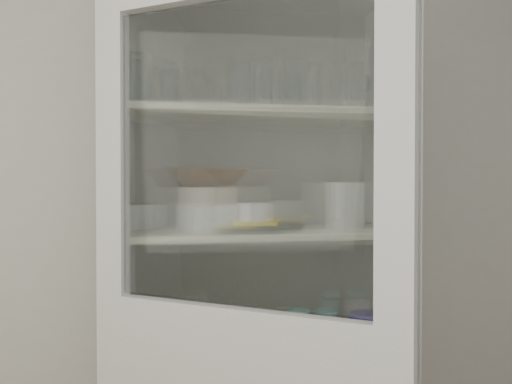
# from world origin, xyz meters

# --- Properties ---
(wall_back) EXTENTS (3.60, 0.02, 2.60)m
(wall_back) POSITION_xyz_m (0.00, 1.50, 1.30)
(wall_back) COLOR beige
(wall_back) RESTS_ON ground
(pantry_cabinet) EXTENTS (1.00, 0.45, 2.10)m
(pantry_cabinet) POSITION_xyz_m (0.20, 1.34, 0.94)
(pantry_cabinet) COLOR silver
(pantry_cabinet) RESTS_ON floor
(tumbler_0) EXTENTS (0.08, 0.08, 0.13)m
(tumbler_0) POSITION_xyz_m (-0.19, 1.11, 1.73)
(tumbler_0) COLOR silver
(tumbler_0) RESTS_ON shelf_glass
(tumbler_1) EXTENTS (0.09, 0.09, 0.15)m
(tumbler_1) POSITION_xyz_m (-0.19, 1.11, 1.74)
(tumbler_1) COLOR silver
(tumbler_1) RESTS_ON shelf_glass
(tumbler_2) EXTENTS (0.08, 0.08, 0.13)m
(tumbler_2) POSITION_xyz_m (0.12, 1.14, 1.73)
(tumbler_2) COLOR silver
(tumbler_2) RESTS_ON shelf_glass
(tumbler_3) EXTENTS (0.08, 0.08, 0.15)m
(tumbler_3) POSITION_xyz_m (0.36, 1.16, 1.74)
(tumbler_3) COLOR silver
(tumbler_3) RESTS_ON shelf_glass
(tumbler_4) EXTENTS (0.09, 0.09, 0.14)m
(tumbler_4) POSITION_xyz_m (0.20, 1.14, 1.73)
(tumbler_4) COLOR silver
(tumbler_4) RESTS_ON shelf_glass
(tumbler_5) EXTENTS (0.08, 0.08, 0.15)m
(tumbler_5) POSITION_xyz_m (0.31, 1.13, 1.74)
(tumbler_5) COLOR silver
(tumbler_5) RESTS_ON shelf_glass
(tumbler_6) EXTENTS (0.09, 0.09, 0.15)m
(tumbler_6) POSITION_xyz_m (0.50, 1.13, 1.74)
(tumbler_6) COLOR silver
(tumbler_6) RESTS_ON shelf_glass
(tumbler_7) EXTENTS (0.08, 0.08, 0.13)m
(tumbler_7) POSITION_xyz_m (-0.09, 1.25, 1.72)
(tumbler_7) COLOR silver
(tumbler_7) RESTS_ON shelf_glass
(tumbler_8) EXTENTS (0.08, 0.08, 0.13)m
(tumbler_8) POSITION_xyz_m (-0.10, 1.26, 1.73)
(tumbler_8) COLOR silver
(tumbler_8) RESTS_ON shelf_glass
(tumbler_9) EXTENTS (0.08, 0.08, 0.15)m
(tumbler_9) POSITION_xyz_m (0.16, 1.30, 1.74)
(tumbler_9) COLOR silver
(tumbler_9) RESTS_ON shelf_glass
(tumbler_10) EXTENTS (0.08, 0.08, 0.14)m
(tumbler_10) POSITION_xyz_m (0.34, 1.26, 1.73)
(tumbler_10) COLOR silver
(tumbler_10) RESTS_ON shelf_glass
(tumbler_11) EXTENTS (0.08, 0.08, 0.14)m
(tumbler_11) POSITION_xyz_m (0.31, 1.27, 1.73)
(tumbler_11) COLOR silver
(tumbler_11) RESTS_ON shelf_glass
(goblet_0) EXTENTS (0.08, 0.08, 0.18)m
(goblet_0) POSITION_xyz_m (0.01, 1.38, 1.75)
(goblet_0) COLOR silver
(goblet_0) RESTS_ON shelf_glass
(goblet_1) EXTENTS (0.08, 0.08, 0.19)m
(goblet_1) POSITION_xyz_m (0.22, 1.40, 1.75)
(goblet_1) COLOR silver
(goblet_1) RESTS_ON shelf_glass
(goblet_2) EXTENTS (0.07, 0.07, 0.15)m
(goblet_2) POSITION_xyz_m (0.34, 1.35, 1.74)
(goblet_2) COLOR silver
(goblet_2) RESTS_ON shelf_glass
(goblet_3) EXTENTS (0.08, 0.08, 0.18)m
(goblet_3) POSITION_xyz_m (0.61, 1.36, 1.75)
(goblet_3) COLOR silver
(goblet_3) RESTS_ON shelf_glass
(plate_stack_front) EXTENTS (0.21, 0.21, 0.08)m
(plate_stack_front) POSITION_xyz_m (0.03, 1.25, 1.30)
(plate_stack_front) COLOR silver
(plate_stack_front) RESTS_ON shelf_plates
(plate_stack_back) EXTENTS (0.23, 0.23, 0.08)m
(plate_stack_back) POSITION_xyz_m (-0.21, 1.41, 1.30)
(plate_stack_back) COLOR silver
(plate_stack_back) RESTS_ON shelf_plates
(cream_bowl) EXTENTS (0.22, 0.22, 0.06)m
(cream_bowl) POSITION_xyz_m (0.03, 1.25, 1.38)
(cream_bowl) COLOR beige
(cream_bowl) RESTS_ON plate_stack_front
(terracotta_bowl) EXTENTS (0.32, 0.32, 0.06)m
(terracotta_bowl) POSITION_xyz_m (0.03, 1.25, 1.44)
(terracotta_bowl) COLOR #4A2D15
(terracotta_bowl) RESTS_ON cream_bowl
(glass_platter) EXTENTS (0.35, 0.35, 0.02)m
(glass_platter) POSITION_xyz_m (0.19, 1.24, 1.27)
(glass_platter) COLOR silver
(glass_platter) RESTS_ON shelf_plates
(yellow_trivet) EXTENTS (0.22, 0.22, 0.01)m
(yellow_trivet) POSITION_xyz_m (0.19, 1.24, 1.29)
(yellow_trivet) COLOR yellow
(yellow_trivet) RESTS_ON glass_platter
(white_ramekin) EXTENTS (0.18, 0.18, 0.06)m
(white_ramekin) POSITION_xyz_m (0.19, 1.24, 1.32)
(white_ramekin) COLOR silver
(white_ramekin) RESTS_ON yellow_trivet
(grey_bowl_stack) EXTENTS (0.14, 0.14, 0.16)m
(grey_bowl_stack) POSITION_xyz_m (0.52, 1.27, 1.34)
(grey_bowl_stack) COLOR silver
(grey_bowl_stack) RESTS_ON shelf_plates
(mug_blue) EXTENTS (0.15, 0.15, 0.10)m
(mug_blue) POSITION_xyz_m (0.59, 1.23, 0.91)
(mug_blue) COLOR navy
(mug_blue) RESTS_ON shelf_mugs
(mug_teal) EXTENTS (0.13, 0.13, 0.09)m
(mug_teal) POSITION_xyz_m (0.47, 1.34, 0.91)
(mug_teal) COLOR teal
(mug_teal) RESTS_ON shelf_mugs
(mug_white) EXTENTS (0.12, 0.12, 0.10)m
(mug_white) POSITION_xyz_m (0.44, 1.18, 0.91)
(mug_white) COLOR silver
(mug_white) RESTS_ON shelf_mugs
(teal_jar) EXTENTS (0.09, 0.09, 0.10)m
(teal_jar) POSITION_xyz_m (0.35, 1.28, 0.91)
(teal_jar) COLOR teal
(teal_jar) RESTS_ON shelf_mugs
(measuring_cups) EXTENTS (0.10, 0.10, 0.04)m
(measuring_cups) POSITION_xyz_m (0.04, 1.22, 0.88)
(measuring_cups) COLOR silver
(measuring_cups) RESTS_ON shelf_mugs
(white_canister) EXTENTS (0.14, 0.14, 0.14)m
(white_canister) POSITION_xyz_m (-0.18, 1.30, 0.93)
(white_canister) COLOR silver
(white_canister) RESTS_ON shelf_mugs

